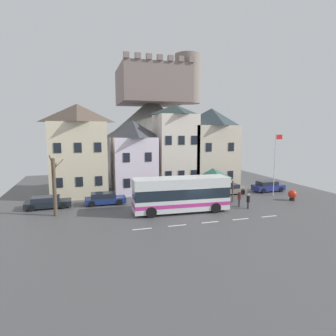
{
  "coord_description": "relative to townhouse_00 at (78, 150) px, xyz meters",
  "views": [
    {
      "loc": [
        -10.41,
        -24.65,
        7.93
      ],
      "look_at": [
        -1.79,
        4.19,
        3.97
      ],
      "focal_mm": 30.71,
      "sensor_mm": 36.0,
      "label": 1
    }
  ],
  "objects": [
    {
      "name": "public_bench",
      "position": [
        12.86,
        -5.24,
        -5.08
      ],
      "size": [
        1.43,
        0.48,
        0.87
      ],
      "color": "#33473D",
      "rests_on": "ground_plane"
    },
    {
      "name": "harbour_buoy",
      "position": [
        23.19,
        -10.34,
        -4.87
      ],
      "size": [
        0.97,
        0.97,
        1.22
      ],
      "color": "black",
      "rests_on": "ground_plane"
    },
    {
      "name": "townhouse_02",
      "position": [
        12.27,
        -0.76,
        0.07
      ],
      "size": [
        5.04,
        5.08,
        11.24
      ],
      "color": "silver",
      "rests_on": "ground_plane"
    },
    {
      "name": "parked_car_03",
      "position": [
        -3.16,
        -5.89,
        -4.95
      ],
      "size": [
        4.55,
        2.0,
        1.21
      ],
      "rotation": [
        0.0,
        0.0,
        0.04
      ],
      "color": "black",
      "rests_on": "ground_plane"
    },
    {
      "name": "flagpole",
      "position": [
        22.78,
        -7.58,
        -1.24
      ],
      "size": [
        0.95,
        0.1,
        7.48
      ],
      "color": "silver",
      "rests_on": "ground_plane"
    },
    {
      "name": "hilltop_castle",
      "position": [
        13.78,
        18.38,
        2.23
      ],
      "size": [
        32.87,
        32.87,
        21.96
      ],
      "color": "slate",
      "rests_on": "ground_plane"
    },
    {
      "name": "parked_car_01",
      "position": [
        2.58,
        -5.97,
        -4.93
      ],
      "size": [
        4.34,
        1.95,
        1.27
      ],
      "rotation": [
        0.0,
        0.0,
        -0.03
      ],
      "color": "navy",
      "rests_on": "ground_plane"
    },
    {
      "name": "townhouse_01",
      "position": [
        6.73,
        -0.08,
        -0.95
      ],
      "size": [
        5.3,
        6.43,
        9.2
      ],
      "color": "white",
      "rests_on": "ground_plane"
    },
    {
      "name": "bus_shelter",
      "position": [
        14.65,
        -7.35,
        -2.54
      ],
      "size": [
        3.6,
        3.6,
        3.67
      ],
      "color": "#473D33",
      "rests_on": "ground_plane"
    },
    {
      "name": "bare_tree_00",
      "position": [
        -2.15,
        -8.92,
        -2.66
      ],
      "size": [
        1.11,
        2.28,
        5.8
      ],
      "color": "brown",
      "rests_on": "ground_plane"
    },
    {
      "name": "transit_bus",
      "position": [
        9.5,
        -11.08,
        -3.84
      ],
      "size": [
        9.46,
        3.01,
        3.4
      ],
      "rotation": [
        0.0,
        0.0,
        -0.05
      ],
      "color": "silver",
      "rests_on": "ground_plane"
    },
    {
      "name": "townhouse_03",
      "position": [
        17.56,
        -0.5,
        -0.1
      ],
      "size": [
        6.39,
        5.59,
        10.89
      ],
      "color": "beige",
      "rests_on": "ground_plane"
    },
    {
      "name": "townhouse_00",
      "position": [
        0.0,
        0.0,
        0.0
      ],
      "size": [
        6.48,
        6.6,
        11.1
      ],
      "color": "beige",
      "rests_on": "ground_plane"
    },
    {
      "name": "ground_plane",
      "position": [
        10.87,
        -12.27,
        -5.58
      ],
      "size": [
        40.0,
        60.0,
        0.07
      ],
      "color": "#4F4F51"
    },
    {
      "name": "pedestrian_00",
      "position": [
        15.53,
        -9.09,
        -4.7
      ],
      "size": [
        0.36,
        0.34,
        1.56
      ],
      "color": "#38332D",
      "rests_on": "ground_plane"
    },
    {
      "name": "pedestrian_01",
      "position": [
        16.46,
        -11.93,
        -4.67
      ],
      "size": [
        0.34,
        0.34,
        1.55
      ],
      "color": "#2D2D38",
      "rests_on": "ground_plane"
    },
    {
      "name": "pedestrian_02",
      "position": [
        16.01,
        -10.95,
        -4.63
      ],
      "size": [
        0.35,
        0.36,
        1.69
      ],
      "color": "#2D2D38",
      "rests_on": "ground_plane"
    },
    {
      "name": "parked_car_02",
      "position": [
        23.55,
        -5.32,
        -4.88
      ],
      "size": [
        4.14,
        2.0,
        1.37
      ],
      "rotation": [
        0.0,
        0.0,
        0.03
      ],
      "color": "navy",
      "rests_on": "ground_plane"
    },
    {
      "name": "parked_car_00",
      "position": [
        18.0,
        -5.28,
        -4.93
      ],
      "size": [
        3.95,
        2.05,
        1.25
      ],
      "rotation": [
        0.0,
        0.0,
        0.06
      ],
      "color": "slate",
      "rests_on": "ground_plane"
    }
  ]
}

